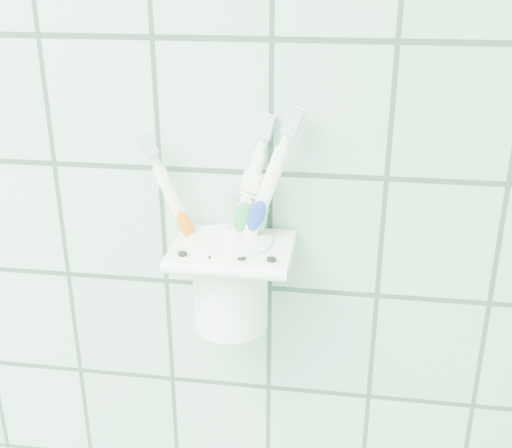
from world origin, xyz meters
TOP-DOWN VIEW (x-y plane):
  - holder_bracket at (0.64, 1.15)m, footprint 0.11×0.10m
  - cup at (0.64, 1.16)m, footprint 0.08×0.08m
  - toothbrush_pink at (0.63, 1.16)m, footprint 0.08×0.03m
  - toothbrush_blue at (0.62, 1.15)m, footprint 0.05×0.05m
  - toothbrush_orange at (0.63, 1.16)m, footprint 0.08×0.03m
  - toothpaste_tube at (0.63, 1.17)m, footprint 0.06×0.03m

SIDE VIEW (x-z plane):
  - cup at x=0.64m, z-range 1.23..1.33m
  - holder_bracket at x=0.64m, z-range 1.30..1.33m
  - toothpaste_tube at x=0.63m, z-range 1.25..1.40m
  - toothbrush_pink at x=0.63m, z-range 1.24..1.44m
  - toothbrush_blue at x=0.62m, z-range 1.24..1.45m
  - toothbrush_orange at x=0.63m, z-range 1.24..1.46m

